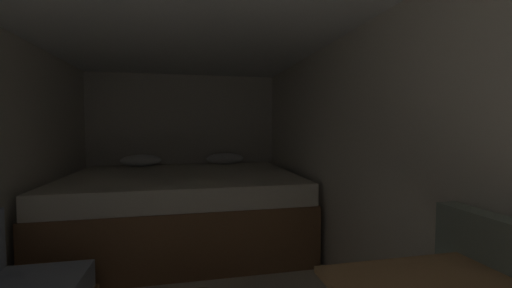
{
  "coord_description": "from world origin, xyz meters",
  "views": [
    {
      "loc": [
        0.05,
        -0.59,
        1.31
      ],
      "look_at": [
        0.69,
        2.35,
        1.15
      ],
      "focal_mm": 22.14,
      "sensor_mm": 36.0,
      "label": 1
    }
  ],
  "objects": [
    {
      "name": "wall_back",
      "position": [
        0.0,
        4.07,
        1.03
      ],
      "size": [
        2.7,
        0.05,
        2.05
      ],
      "primitive_type": "cube",
      "color": "beige",
      "rests_on": "ground"
    },
    {
      "name": "bed",
      "position": [
        0.0,
        3.04,
        0.4
      ],
      "size": [
        2.48,
        1.92,
        0.95
      ],
      "color": "brown",
      "rests_on": "ground"
    },
    {
      "name": "ceiling_slab",
      "position": [
        0.0,
        1.64,
        2.08
      ],
      "size": [
        2.7,
        4.81,
        0.05
      ],
      "primitive_type": "cube",
      "color": "white",
      "rests_on": "wall_left"
    },
    {
      "name": "wall_right",
      "position": [
        1.32,
        1.64,
        1.03
      ],
      "size": [
        0.05,
        4.81,
        2.05
      ],
      "primitive_type": "cube",
      "color": "beige",
      "rests_on": "ground"
    }
  ]
}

